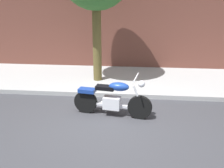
# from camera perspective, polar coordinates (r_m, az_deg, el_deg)

# --- Properties ---
(ground_plane) EXTENTS (60.00, 60.00, 0.00)m
(ground_plane) POSITION_cam_1_polar(r_m,az_deg,el_deg) (6.09, -0.80, -9.09)
(ground_plane) COLOR #38383D
(sidewalk) EXTENTS (23.25, 3.26, 0.14)m
(sidewalk) POSITION_cam_1_polar(r_m,az_deg,el_deg) (9.05, 1.48, 1.06)
(sidewalk) COLOR #A3A3A3
(sidewalk) RESTS_ON ground
(motorcycle) EXTENTS (2.07, 0.74, 1.12)m
(motorcycle) POSITION_cam_1_polar(r_m,az_deg,el_deg) (6.26, -0.00, -3.55)
(motorcycle) COLOR black
(motorcycle) RESTS_ON ground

